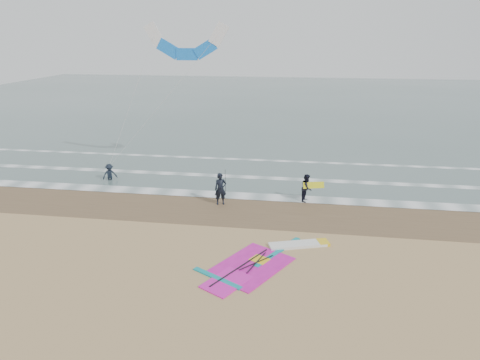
# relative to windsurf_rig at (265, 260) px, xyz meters

# --- Properties ---
(ground) EXTENTS (120.00, 120.00, 0.00)m
(ground) POSITION_rel_windsurf_rig_xyz_m (-0.07, -0.23, -0.04)
(ground) COLOR tan
(ground) RESTS_ON ground
(sea_water) EXTENTS (120.00, 80.00, 0.02)m
(sea_water) POSITION_rel_windsurf_rig_xyz_m (-0.07, 47.77, -0.03)
(sea_water) COLOR #47605E
(sea_water) RESTS_ON ground
(wet_sand_band) EXTENTS (120.00, 5.00, 0.01)m
(wet_sand_band) POSITION_rel_windsurf_rig_xyz_m (-0.07, 5.77, -0.04)
(wet_sand_band) COLOR brown
(wet_sand_band) RESTS_ON ground
(foam_waterline) EXTENTS (120.00, 9.15, 0.02)m
(foam_waterline) POSITION_rel_windsurf_rig_xyz_m (-0.07, 10.22, -0.01)
(foam_waterline) COLOR white
(foam_waterline) RESTS_ON ground
(windsurf_rig) EXTENTS (6.09, 5.77, 0.15)m
(windsurf_rig) POSITION_rel_windsurf_rig_xyz_m (0.00, 0.00, 0.00)
(windsurf_rig) COLOR white
(windsurf_rig) RESTS_ON ground
(person_standing) EXTENTS (0.83, 0.68, 1.97)m
(person_standing) POSITION_rel_windsurf_rig_xyz_m (-3.31, 6.46, 0.94)
(person_standing) COLOR black
(person_standing) RESTS_ON ground
(person_walking) EXTENTS (0.84, 0.98, 1.73)m
(person_walking) POSITION_rel_windsurf_rig_xyz_m (1.84, 7.76, 0.83)
(person_walking) COLOR black
(person_walking) RESTS_ON ground
(person_wading) EXTENTS (1.16, 1.09, 1.57)m
(person_wading) POSITION_rel_windsurf_rig_xyz_m (-11.89, 9.66, 0.75)
(person_wading) COLOR black
(person_wading) RESTS_ON ground
(held_pole) EXTENTS (0.17, 0.86, 1.82)m
(held_pole) POSITION_rel_windsurf_rig_xyz_m (-3.01, 6.46, 1.40)
(held_pole) COLOR black
(held_pole) RESTS_ON ground
(carried_kiteboard) EXTENTS (1.30, 0.51, 0.39)m
(carried_kiteboard) POSITION_rel_windsurf_rig_xyz_m (2.24, 7.66, 1.06)
(carried_kiteboard) COLOR yellow
(carried_kiteboard) RESTS_ON ground
(surf_kite) EXTENTS (8.14, 3.03, 9.66)m
(surf_kite) POSITION_rel_windsurf_rig_xyz_m (-6.77, 12.59, 9.09)
(surf_kite) COLOR white
(surf_kite) RESTS_ON ground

